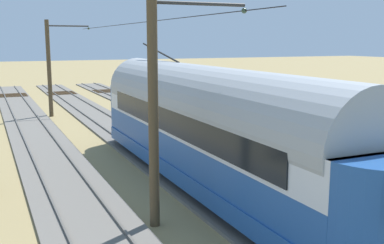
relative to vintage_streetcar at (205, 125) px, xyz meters
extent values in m
plane|color=#937F51|center=(0.00, -1.25, -2.26)|extent=(220.00, 220.00, 0.00)
cube|color=#666059|center=(-4.47, -1.25, -2.21)|extent=(2.80, 80.00, 0.10)
cube|color=#59544C|center=(-3.75, -1.25, -2.12)|extent=(0.07, 80.00, 0.08)
cube|color=#59544C|center=(-5.19, -1.25, -2.12)|extent=(0.07, 80.00, 0.08)
cube|color=#47331E|center=(-4.47, -33.25, -2.16)|extent=(2.50, 0.24, 0.08)
cube|color=#47331E|center=(-4.47, -32.60, -2.16)|extent=(2.50, 0.24, 0.08)
cube|color=#47331E|center=(-4.47, -31.95, -2.16)|extent=(2.50, 0.24, 0.08)
cube|color=#47331E|center=(-4.47, -31.30, -2.16)|extent=(2.50, 0.24, 0.08)
cube|color=#47331E|center=(-4.47, -30.65, -2.16)|extent=(2.50, 0.24, 0.08)
cube|color=#666059|center=(0.00, -1.25, -2.21)|extent=(2.80, 80.00, 0.10)
cube|color=#59544C|center=(0.72, -1.25, -2.12)|extent=(0.07, 80.00, 0.08)
cube|color=#59544C|center=(-0.72, -1.25, -2.12)|extent=(0.07, 80.00, 0.08)
cube|color=#47331E|center=(0.00, -33.25, -2.16)|extent=(2.50, 0.24, 0.08)
cube|color=#47331E|center=(0.00, -32.60, -2.16)|extent=(2.50, 0.24, 0.08)
cube|color=#47331E|center=(0.00, -31.95, -2.16)|extent=(2.50, 0.24, 0.08)
cube|color=#47331E|center=(0.00, -31.30, -2.16)|extent=(2.50, 0.24, 0.08)
cube|color=#47331E|center=(0.00, -30.65, -2.16)|extent=(2.50, 0.24, 0.08)
cube|color=#666059|center=(4.47, -1.25, -2.21)|extent=(2.80, 80.00, 0.10)
cube|color=#59544C|center=(5.19, -1.25, -2.12)|extent=(0.07, 80.00, 0.08)
cube|color=#59544C|center=(3.75, -1.25, -2.12)|extent=(0.07, 80.00, 0.08)
cube|color=#47331E|center=(4.47, -33.25, -2.16)|extent=(2.50, 0.24, 0.08)
cube|color=#47331E|center=(4.47, -32.60, -2.16)|extent=(2.50, 0.24, 0.08)
cube|color=#47331E|center=(4.47, -31.95, -2.16)|extent=(2.50, 0.24, 0.08)
cube|color=#47331E|center=(4.47, -31.30, -2.16)|extent=(2.50, 0.24, 0.08)
cube|color=#47331E|center=(4.47, -30.65, -2.16)|extent=(2.50, 0.24, 0.08)
cube|color=#1E4C93|center=(0.00, -0.01, -1.56)|extent=(2.65, 15.62, 0.55)
cube|color=#1E4C93|center=(0.00, -0.01, -0.81)|extent=(2.55, 15.62, 0.95)
cube|color=silver|center=(0.00, -0.01, 0.19)|extent=(2.55, 15.62, 1.05)
cylinder|color=#999EA3|center=(0.00, -0.01, 0.72)|extent=(2.65, 15.31, 2.65)
cylinder|color=#1E4C93|center=(0.00, 7.76, -0.56)|extent=(2.55, 2.55, 2.55)
cylinder|color=#1E4C93|center=(0.00, -7.77, -0.56)|extent=(2.55, 2.55, 2.55)
cube|color=black|center=(1.29, -0.01, 0.19)|extent=(0.04, 13.12, 0.80)
cube|color=black|center=(-1.29, -0.01, 0.19)|extent=(0.04, 13.12, 0.80)
cylinder|color=black|center=(0.00, -4.47, 2.39)|extent=(0.07, 4.25, 0.76)
cylinder|color=black|center=(0.72, 4.99, -1.70)|extent=(0.10, 0.76, 0.76)
cylinder|color=black|center=(-0.72, 4.99, -1.70)|extent=(0.10, 0.76, 0.76)
cylinder|color=black|center=(0.72, -5.01, -1.70)|extent=(0.10, 0.76, 0.76)
cylinder|color=black|center=(-0.72, -5.01, -1.70)|extent=(0.10, 0.76, 0.76)
cube|color=brown|center=(-4.47, -4.90, -1.41)|extent=(2.80, 13.27, 0.25)
cube|color=#33281E|center=(-4.47, 1.54, -0.88)|extent=(2.80, 0.10, 0.80)
cylinder|color=black|center=(-3.75, -0.25, -1.66)|extent=(0.10, 0.84, 0.84)
cylinder|color=black|center=(-5.19, -0.25, -1.66)|extent=(0.10, 0.84, 0.84)
cylinder|color=black|center=(-3.75, -9.54, -1.66)|extent=(0.10, 0.84, 0.84)
cylinder|color=black|center=(-5.19, -9.54, -1.66)|extent=(0.10, 0.84, 0.84)
cylinder|color=#4C3D28|center=(2.77, -18.47, 0.99)|extent=(0.28, 0.28, 6.52)
cylinder|color=#2D2D2D|center=(1.39, -18.47, 3.85)|extent=(2.77, 0.10, 0.10)
sphere|color=#334733|center=(0.00, -18.47, 3.70)|extent=(0.16, 0.16, 0.16)
cylinder|color=#4C3D28|center=(2.77, 2.49, 0.99)|extent=(0.28, 0.28, 6.52)
cylinder|color=#2D2D2D|center=(1.39, 2.49, 3.85)|extent=(2.77, 0.10, 0.10)
sphere|color=#334733|center=(0.00, 2.49, 3.70)|extent=(0.16, 0.16, 0.16)
cylinder|color=black|center=(0.00, -7.99, 3.70)|extent=(0.03, 24.96, 0.03)
cylinder|color=black|center=(1.39, -18.47, 3.85)|extent=(2.77, 0.02, 0.02)
camera|label=1|loc=(6.90, 14.17, 2.86)|focal=43.36mm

